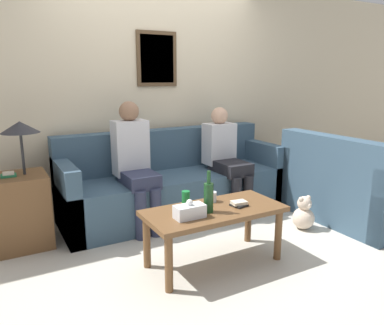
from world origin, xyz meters
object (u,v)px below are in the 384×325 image
at_px(couch_main, 174,185).
at_px(couch_side, 347,189).
at_px(person_right, 226,155).
at_px(person_left, 135,160).
at_px(coffee_table, 214,217).
at_px(teddy_bear, 304,215).
at_px(wine_bottle, 209,197).
at_px(drinking_glass, 212,197).

bearing_deg(couch_main, couch_side, -34.65).
xyz_separation_m(couch_side, person_right, (-0.98, 0.87, 0.31)).
bearing_deg(person_right, couch_side, -41.44).
distance_m(couch_side, person_left, 2.27).
height_order(couch_side, person_left, person_left).
xyz_separation_m(couch_side, coffee_table, (-1.77, -0.14, 0.07)).
bearing_deg(couch_main, person_left, -163.56).
xyz_separation_m(couch_main, couch_side, (1.54, -1.06, 0.00)).
height_order(couch_main, person_right, person_right).
bearing_deg(coffee_table, teddy_bear, 7.89).
distance_m(person_left, teddy_bear, 1.79).
distance_m(couch_main, couch_side, 1.87).
bearing_deg(person_left, wine_bottle, -80.13).
height_order(drinking_glass, teddy_bear, drinking_glass).
bearing_deg(teddy_bear, drinking_glass, -179.67).
relative_size(drinking_glass, person_left, 0.07).
relative_size(coffee_table, person_left, 0.89).
bearing_deg(drinking_glass, coffee_table, -114.70).
distance_m(couch_side, teddy_bear, 0.62).
xyz_separation_m(coffee_table, wine_bottle, (-0.08, -0.04, 0.20)).
distance_m(person_left, person_right, 1.06).
bearing_deg(person_left, drinking_glass, -68.95).
bearing_deg(teddy_bear, person_right, 114.94).
relative_size(couch_side, teddy_bear, 3.84).
bearing_deg(person_right, drinking_glass, -130.04).
bearing_deg(teddy_bear, couch_side, -2.59).
bearing_deg(coffee_table, drinking_glass, 65.30).
xyz_separation_m(wine_bottle, person_right, (0.87, 1.05, 0.04)).
height_order(couch_side, coffee_table, couch_side).
distance_m(wine_bottle, person_left, 1.12).
xyz_separation_m(coffee_table, person_left, (-0.27, 1.05, 0.29)).
height_order(coffee_table, drinking_glass, drinking_glass).
bearing_deg(drinking_glass, couch_side, -0.69).
distance_m(wine_bottle, person_right, 1.36).
bearing_deg(couch_side, person_left, 65.83).
bearing_deg(wine_bottle, drinking_glass, 52.33).
relative_size(couch_main, couch_side, 1.87).
bearing_deg(person_right, teddy_bear, -65.06).
xyz_separation_m(drinking_glass, person_right, (0.71, 0.85, 0.13)).
distance_m(couch_side, drinking_glass, 1.71).
bearing_deg(person_left, person_right, -2.57).
height_order(coffee_table, teddy_bear, coffee_table).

